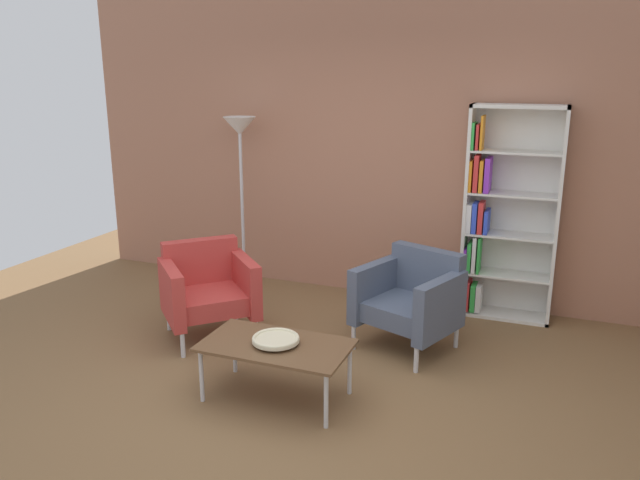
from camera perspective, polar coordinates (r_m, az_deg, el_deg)
ground_plane at (r=4.31m, az=-3.82°, el=-15.14°), size 8.32×8.32×0.00m
brick_back_panel at (r=6.08m, az=5.89°, el=8.32°), size 6.40×0.12×2.90m
bookshelf_tall at (r=5.76m, az=16.30°, el=2.06°), size 0.80×0.30×1.90m
coffee_table_low at (r=4.28m, az=-4.05°, el=-9.83°), size 1.00×0.56×0.40m
decorative_bowl at (r=4.25m, az=-4.07°, el=-9.02°), size 0.32×0.32×0.05m
armchair_spare_guest at (r=5.32m, az=-10.23°, el=-4.34°), size 0.95×0.95×0.78m
armchair_near_window at (r=5.07m, az=8.33°, el=-5.26°), size 0.89×0.86×0.78m
floor_lamp_torchiere at (r=6.23m, az=-7.30°, el=8.44°), size 0.32×0.32×1.74m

